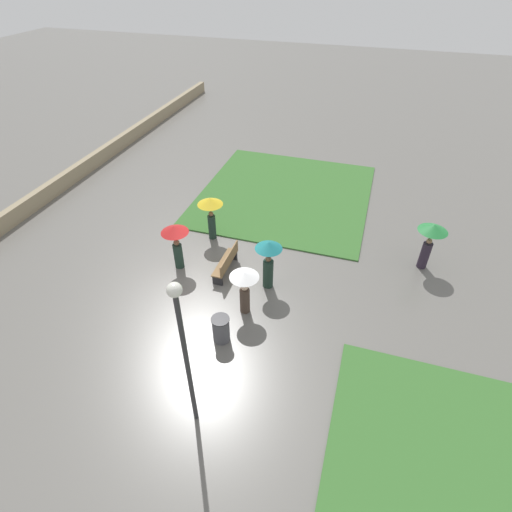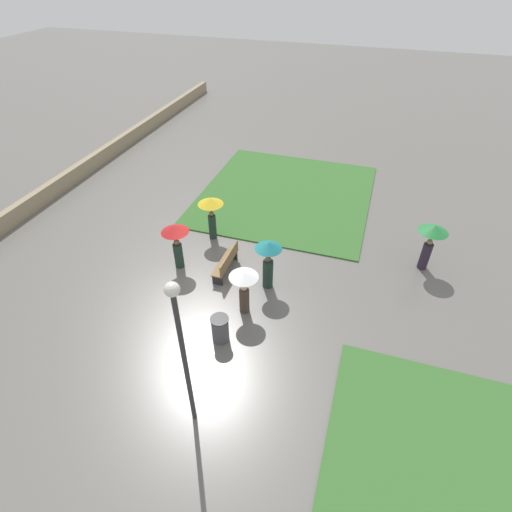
# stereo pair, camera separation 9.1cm
# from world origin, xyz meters

# --- Properties ---
(ground_plane) EXTENTS (90.00, 90.00, 0.00)m
(ground_plane) POSITION_xyz_m (0.00, 0.00, 0.00)
(ground_plane) COLOR #66635E
(lawn_patch_near) EXTENTS (8.63, 8.11, 0.06)m
(lawn_patch_near) POSITION_xyz_m (-7.56, 0.80, 0.03)
(lawn_patch_near) COLOR #386B2D
(lawn_patch_near) RESTS_ON ground_plane
(lawn_patch_far) EXTENTS (6.00, 6.65, 0.06)m
(lawn_patch_far) POSITION_xyz_m (4.07, 8.20, 0.03)
(lawn_patch_far) COLOR #386B2D
(lawn_patch_far) RESTS_ON ground_plane
(park_bench) EXTENTS (1.78, 0.43, 0.90)m
(park_bench) POSITION_xyz_m (-1.16, 0.13, 0.47)
(park_bench) COLOR brown
(park_bench) RESTS_ON ground_plane
(lamp_post) EXTENTS (0.32, 0.32, 4.79)m
(lamp_post) POSITION_xyz_m (4.67, 1.45, 3.04)
(lamp_post) COLOR #2D2D30
(lamp_post) RESTS_ON ground_plane
(trash_bin) EXTENTS (0.58, 0.58, 0.93)m
(trash_bin) POSITION_xyz_m (1.99, 1.13, 0.47)
(trash_bin) COLOR #4C4C51
(trash_bin) RESTS_ON ground_plane
(crowd_person_yellow) EXTENTS (1.04, 1.04, 1.92)m
(crowd_person_yellow) POSITION_xyz_m (-3.07, -1.24, 1.44)
(crowd_person_yellow) COLOR #1E3328
(crowd_person_yellow) RESTS_ON ground_plane
(crowd_person_red) EXTENTS (1.03, 1.03, 1.88)m
(crowd_person_red) POSITION_xyz_m (-0.89, -1.73, 1.36)
(crowd_person_red) COLOR #1E3328
(crowd_person_red) RESTS_ON ground_plane
(crowd_person_teal) EXTENTS (0.95, 0.95, 1.97)m
(crowd_person_teal) POSITION_xyz_m (-0.86, 1.83, 1.32)
(crowd_person_teal) COLOR #1E3328
(crowd_person_teal) RESTS_ON ground_plane
(crowd_person_white) EXTENTS (0.97, 0.97, 1.73)m
(crowd_person_white) POSITION_xyz_m (0.59, 1.44, 1.19)
(crowd_person_white) COLOR #47382D
(crowd_person_white) RESTS_ON ground_plane
(lone_walker_mid_plaza) EXTENTS (1.07, 1.07, 1.95)m
(lone_walker_mid_plaza) POSITION_xyz_m (-3.69, 7.22, 1.42)
(lone_walker_mid_plaza) COLOR #2D2333
(lone_walker_mid_plaza) RESTS_ON ground_plane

